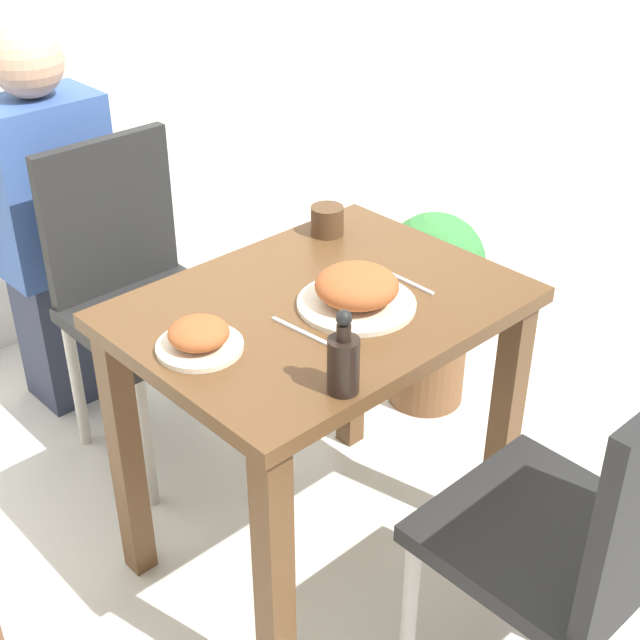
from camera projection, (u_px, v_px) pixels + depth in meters
name	position (u px, v px, depth m)	size (l,w,h in m)	color
ground_plane	(320.00, 547.00, 2.32)	(16.00, 16.00, 0.00)	beige
dining_table	(320.00, 356.00, 2.01)	(0.85, 0.64, 0.74)	brown
chair_near	(586.00, 532.00, 1.66)	(0.42, 0.42, 0.91)	black
chair_far	(138.00, 285.00, 2.47)	(0.42, 0.42, 0.91)	black
food_plate	(357.00, 290.00, 1.90)	(0.26, 0.26, 0.09)	beige
side_plate	(199.00, 337.00, 1.76)	(0.18, 0.18, 0.06)	beige
drink_cup	(327.00, 220.00, 2.21)	(0.08, 0.08, 0.07)	#4C331E
sauce_bottle	(343.00, 361.00, 1.62)	(0.06, 0.06, 0.17)	black
fork_utensil	(302.00, 332.00, 1.82)	(0.02, 0.17, 0.00)	silver
spoon_utensil	(406.00, 281.00, 2.01)	(0.01, 0.16, 0.00)	silver
potted_plant_right	(431.00, 298.00, 2.71)	(0.31, 0.31, 0.64)	brown
person_figure	(55.00, 227.00, 2.64)	(0.34, 0.22, 1.17)	#2D3347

